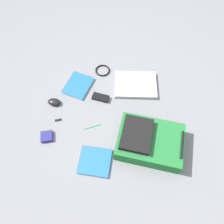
% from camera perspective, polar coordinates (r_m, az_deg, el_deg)
% --- Properties ---
extents(ground_plane, '(3.35, 3.35, 0.00)m').
position_cam_1_polar(ground_plane, '(1.74, -0.33, -1.65)').
color(ground_plane, slate).
extents(backpack, '(0.42, 0.51, 0.16)m').
position_cam_1_polar(backpack, '(1.61, 9.32, -7.36)').
color(backpack, '#1E662D').
rests_on(backpack, ground_plane).
extents(laptop, '(0.27, 0.36, 0.03)m').
position_cam_1_polar(laptop, '(1.91, 6.08, 6.97)').
color(laptop, '#929296').
rests_on(laptop, ground_plane).
extents(book_manual, '(0.30, 0.27, 0.02)m').
position_cam_1_polar(book_manual, '(1.92, -8.69, 6.77)').
color(book_manual, silver).
rests_on(book_manual, ground_plane).
extents(book_blue, '(0.23, 0.25, 0.02)m').
position_cam_1_polar(book_blue, '(1.61, -4.47, -12.47)').
color(book_blue, silver).
rests_on(book_blue, ground_plane).
extents(computer_mouse, '(0.08, 0.11, 0.04)m').
position_cam_1_polar(computer_mouse, '(1.86, -14.59, 2.49)').
color(computer_mouse, black).
rests_on(computer_mouse, ground_plane).
extents(cable_coil, '(0.13, 0.13, 0.01)m').
position_cam_1_polar(cable_coil, '(2.01, -2.41, 10.60)').
color(cable_coil, black).
rests_on(cable_coil, ground_plane).
extents(power_brick, '(0.10, 0.15, 0.03)m').
position_cam_1_polar(power_brick, '(1.83, -2.94, 3.71)').
color(power_brick, black).
rests_on(power_brick, ground_plane).
extents(pen_black, '(0.05, 0.13, 0.01)m').
position_cam_1_polar(pen_black, '(1.71, -5.14, -3.79)').
color(pen_black, '#198C33').
rests_on(pen_black, ground_plane).
extents(earbud_pouch, '(0.10, 0.10, 0.03)m').
position_cam_1_polar(earbud_pouch, '(1.73, -16.39, -6.03)').
color(earbud_pouch, navy).
rests_on(earbud_pouch, ground_plane).
extents(usb_stick, '(0.03, 0.06, 0.01)m').
position_cam_1_polar(usb_stick, '(1.78, -13.63, -1.99)').
color(usb_stick, black).
rests_on(usb_stick, ground_plane).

